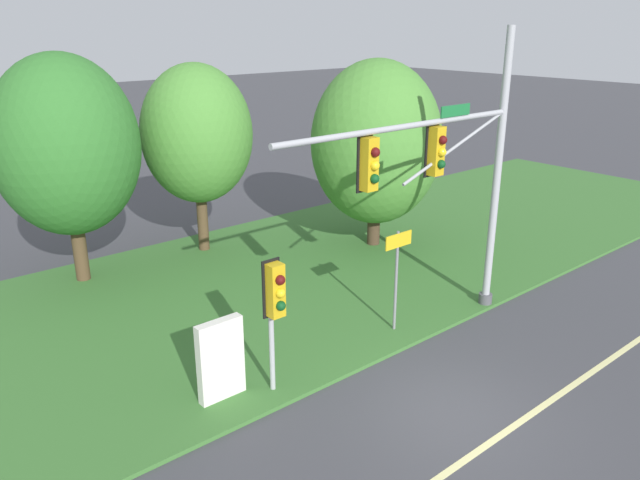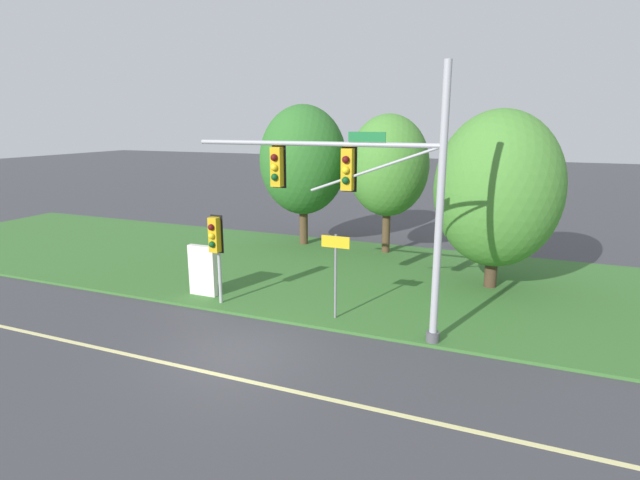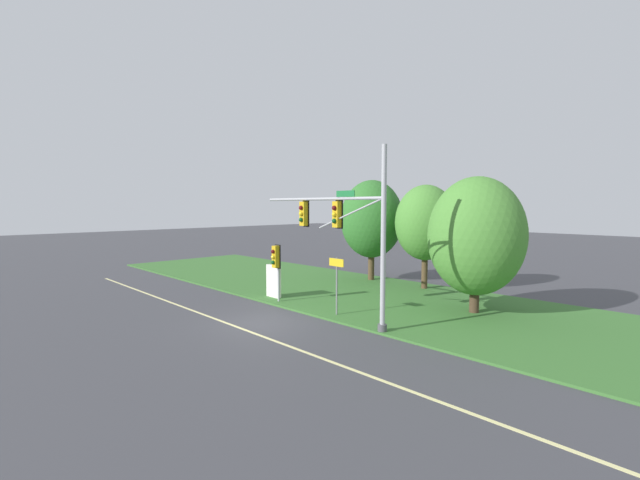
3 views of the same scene
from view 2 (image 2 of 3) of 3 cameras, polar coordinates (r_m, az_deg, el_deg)
name	(u,v)px [view 2 (image 2 of 3)]	position (r m, az deg, el deg)	size (l,w,h in m)	color
ground_plane	(236,354)	(14.74, -9.60, -12.73)	(160.00, 160.00, 0.00)	#3D3D42
lane_stripe	(211,373)	(13.85, -12.30, -14.63)	(36.00, 0.16, 0.01)	beige
grass_verge	(337,273)	(21.64, 2.00, -3.80)	(48.00, 11.50, 0.10)	#386B2D
traffic_signal_mast	(368,188)	(14.65, 5.55, 5.94)	(7.98, 0.49, 7.92)	#9EA0A5
pedestrian_signal_near_kerb	(215,240)	(17.62, -11.87, -0.04)	(0.46, 0.55, 3.21)	#9EA0A5
route_sign_post	(335,264)	(16.13, 1.78, -2.74)	(0.95, 0.08, 2.84)	slate
tree_nearest_road	(303,160)	(25.94, -1.94, 9.08)	(4.47, 4.47, 7.20)	#4C3823
tree_left_of_mast	(388,166)	(24.39, 7.80, 8.38)	(3.90, 3.90, 6.72)	#4C3823
tree_behind_signpost	(498,189)	(20.03, 19.64, 5.47)	(4.74, 4.74, 6.82)	#423021
info_kiosk	(203,271)	(19.07, -13.26, -3.43)	(1.10, 0.24, 1.90)	silver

